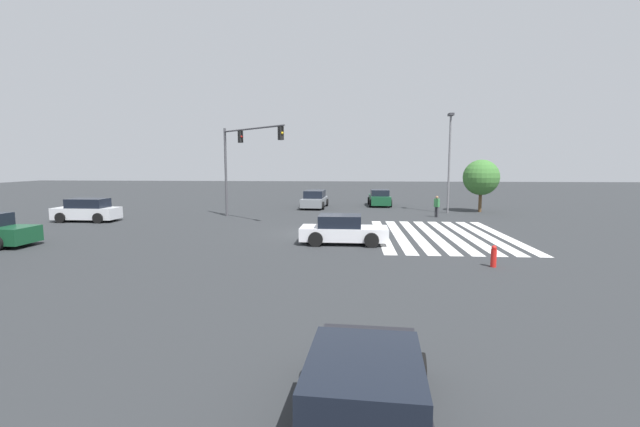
{
  "coord_description": "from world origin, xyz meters",
  "views": [
    {
      "loc": [
        -24.08,
        -1.67,
        4.06
      ],
      "look_at": [
        0.0,
        0.0,
        1.17
      ],
      "focal_mm": 24.0,
      "sensor_mm": 36.0,
      "label": 1
    }
  ],
  "objects_px": {
    "street_light_pole_a": "(450,154)",
    "fire_hydrant": "(494,256)",
    "car_3": "(343,230)",
    "car_1": "(379,198)",
    "car_4": "(315,199)",
    "traffic_signal_mast": "(241,152)",
    "pedestrian": "(437,205)",
    "car_2": "(364,401)",
    "tree_corner_a": "(481,177)",
    "car_5": "(87,210)"
  },
  "relations": [
    {
      "from": "car_2",
      "to": "tree_corner_a",
      "type": "relative_size",
      "value": 1.16
    },
    {
      "from": "traffic_signal_mast",
      "to": "car_3",
      "type": "relative_size",
      "value": 1.5
    },
    {
      "from": "traffic_signal_mast",
      "to": "tree_corner_a",
      "type": "relative_size",
      "value": 1.53
    },
    {
      "from": "car_5",
      "to": "tree_corner_a",
      "type": "relative_size",
      "value": 1.0
    },
    {
      "from": "car_2",
      "to": "car_4",
      "type": "bearing_deg",
      "value": 9.87
    },
    {
      "from": "car_3",
      "to": "pedestrian",
      "type": "bearing_deg",
      "value": 59.22
    },
    {
      "from": "traffic_signal_mast",
      "to": "street_light_pole_a",
      "type": "relative_size",
      "value": 0.83
    },
    {
      "from": "traffic_signal_mast",
      "to": "street_light_pole_a",
      "type": "height_order",
      "value": "street_light_pole_a"
    },
    {
      "from": "street_light_pole_a",
      "to": "car_4",
      "type": "bearing_deg",
      "value": 72.81
    },
    {
      "from": "car_3",
      "to": "fire_hydrant",
      "type": "distance_m",
      "value": 7.44
    },
    {
      "from": "tree_corner_a",
      "to": "pedestrian",
      "type": "bearing_deg",
      "value": 130.97
    },
    {
      "from": "traffic_signal_mast",
      "to": "street_light_pole_a",
      "type": "distance_m",
      "value": 16.28
    },
    {
      "from": "car_5",
      "to": "pedestrian",
      "type": "distance_m",
      "value": 24.88
    },
    {
      "from": "traffic_signal_mast",
      "to": "tree_corner_a",
      "type": "height_order",
      "value": "traffic_signal_mast"
    },
    {
      "from": "car_3",
      "to": "street_light_pole_a",
      "type": "bearing_deg",
      "value": 60.07
    },
    {
      "from": "car_2",
      "to": "tree_corner_a",
      "type": "xyz_separation_m",
      "value": [
        29.94,
        -10.48,
        2.21
      ]
    },
    {
      "from": "traffic_signal_mast",
      "to": "pedestrian",
      "type": "distance_m",
      "value": 14.83
    },
    {
      "from": "car_3",
      "to": "street_light_pole_a",
      "type": "distance_m",
      "value": 16.4
    },
    {
      "from": "car_5",
      "to": "fire_hydrant",
      "type": "xyz_separation_m",
      "value": [
        -11.37,
        -23.71,
        -0.34
      ]
    },
    {
      "from": "car_3",
      "to": "fire_hydrant",
      "type": "height_order",
      "value": "car_3"
    },
    {
      "from": "street_light_pole_a",
      "to": "fire_hydrant",
      "type": "distance_m",
      "value": 18.72
    },
    {
      "from": "car_4",
      "to": "pedestrian",
      "type": "xyz_separation_m",
      "value": [
        -6.13,
        -9.62,
        0.14
      ]
    },
    {
      "from": "car_1",
      "to": "car_4",
      "type": "xyz_separation_m",
      "value": [
        -2.11,
        5.96,
        0.02
      ]
    },
    {
      "from": "pedestrian",
      "to": "street_light_pole_a",
      "type": "relative_size",
      "value": 0.2
    },
    {
      "from": "traffic_signal_mast",
      "to": "car_5",
      "type": "bearing_deg",
      "value": -124.21
    },
    {
      "from": "car_3",
      "to": "car_5",
      "type": "xyz_separation_m",
      "value": [
        6.9,
        17.77,
        0.08
      ]
    },
    {
      "from": "traffic_signal_mast",
      "to": "car_1",
      "type": "xyz_separation_m",
      "value": [
        10.24,
        -10.51,
        -4.06
      ]
    },
    {
      "from": "car_1",
      "to": "traffic_signal_mast",
      "type": "bearing_deg",
      "value": 133.59
    },
    {
      "from": "traffic_signal_mast",
      "to": "car_3",
      "type": "distance_m",
      "value": 12.25
    },
    {
      "from": "car_2",
      "to": "car_3",
      "type": "bearing_deg",
      "value": 5.98
    },
    {
      "from": "car_2",
      "to": "fire_hydrant",
      "type": "relative_size",
      "value": 5.78
    },
    {
      "from": "car_1",
      "to": "car_2",
      "type": "bearing_deg",
      "value": 175.06
    },
    {
      "from": "car_4",
      "to": "fire_hydrant",
      "type": "relative_size",
      "value": 5.81
    },
    {
      "from": "car_1",
      "to": "car_3",
      "type": "height_order",
      "value": "car_1"
    },
    {
      "from": "street_light_pole_a",
      "to": "car_3",
      "type": "bearing_deg",
      "value": 148.89
    },
    {
      "from": "car_3",
      "to": "car_2",
      "type": "bearing_deg",
      "value": -86.76
    },
    {
      "from": "tree_corner_a",
      "to": "street_light_pole_a",
      "type": "bearing_deg",
      "value": 108.86
    },
    {
      "from": "car_4",
      "to": "street_light_pole_a",
      "type": "height_order",
      "value": "street_light_pole_a"
    },
    {
      "from": "car_1",
      "to": "tree_corner_a",
      "type": "bearing_deg",
      "value": -120.65
    },
    {
      "from": "pedestrian",
      "to": "fire_hydrant",
      "type": "height_order",
      "value": "pedestrian"
    },
    {
      "from": "traffic_signal_mast",
      "to": "pedestrian",
      "type": "height_order",
      "value": "traffic_signal_mast"
    },
    {
      "from": "car_1",
      "to": "tree_corner_a",
      "type": "height_order",
      "value": "tree_corner_a"
    },
    {
      "from": "pedestrian",
      "to": "tree_corner_a",
      "type": "xyz_separation_m",
      "value": [
        3.68,
        -4.24,
        1.95
      ]
    },
    {
      "from": "car_2",
      "to": "tree_corner_a",
      "type": "bearing_deg",
      "value": -15.37
    },
    {
      "from": "car_1",
      "to": "car_3",
      "type": "bearing_deg",
      "value": 170.03
    },
    {
      "from": "car_2",
      "to": "pedestrian",
      "type": "xyz_separation_m",
      "value": [
        26.26,
        -6.24,
        0.25
      ]
    },
    {
      "from": "tree_corner_a",
      "to": "car_2",
      "type": "bearing_deg",
      "value": 160.72
    },
    {
      "from": "car_4",
      "to": "car_5",
      "type": "xyz_separation_m",
      "value": [
        -10.11,
        14.94,
        0.02
      ]
    },
    {
      "from": "traffic_signal_mast",
      "to": "pedestrian",
      "type": "bearing_deg",
      "value": 53.04
    },
    {
      "from": "traffic_signal_mast",
      "to": "car_4",
      "type": "height_order",
      "value": "traffic_signal_mast"
    }
  ]
}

